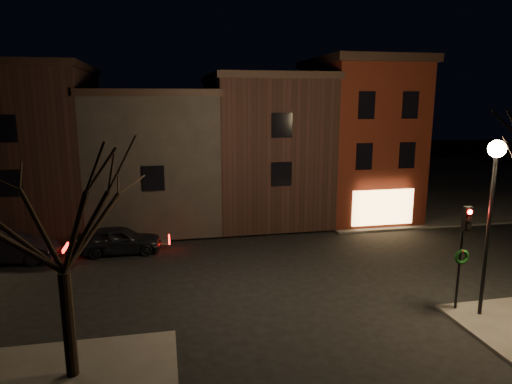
% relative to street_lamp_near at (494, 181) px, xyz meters
% --- Properties ---
extents(ground, '(120.00, 120.00, 0.00)m').
position_rel_street_lamp_near_xyz_m(ground, '(-6.20, 6.00, -5.18)').
color(ground, black).
rests_on(ground, ground).
extents(sidewalk_far_right, '(30.00, 30.00, 0.12)m').
position_rel_street_lamp_near_xyz_m(sidewalk_far_right, '(13.80, 26.00, -5.12)').
color(sidewalk_far_right, '#2D2B28').
rests_on(sidewalk_far_right, ground).
extents(corner_building, '(6.50, 8.50, 10.50)m').
position_rel_street_lamp_near_xyz_m(corner_building, '(1.80, 15.47, 0.22)').
color(corner_building, '#4F180E').
rests_on(corner_building, ground).
extents(row_building_a, '(7.30, 10.30, 9.40)m').
position_rel_street_lamp_near_xyz_m(row_building_a, '(-4.70, 16.50, -0.34)').
color(row_building_a, black).
rests_on(row_building_a, ground).
extents(row_building_b, '(7.80, 10.30, 8.40)m').
position_rel_street_lamp_near_xyz_m(row_building_b, '(-11.95, 16.50, -0.85)').
color(row_building_b, black).
rests_on(row_building_b, ground).
extents(row_building_c, '(7.30, 10.30, 9.90)m').
position_rel_street_lamp_near_xyz_m(row_building_c, '(-19.20, 16.50, -0.09)').
color(row_building_c, black).
rests_on(row_building_c, ground).
extents(street_lamp_near, '(0.60, 0.60, 6.48)m').
position_rel_street_lamp_near_xyz_m(street_lamp_near, '(0.00, 0.00, 0.00)').
color(street_lamp_near, black).
rests_on(street_lamp_near, sidewalk_near_right).
extents(traffic_signal, '(0.58, 0.38, 4.05)m').
position_rel_street_lamp_near_xyz_m(traffic_signal, '(-0.60, 0.49, -2.37)').
color(traffic_signal, black).
rests_on(traffic_signal, sidewalk_near_right).
extents(bare_tree_left, '(5.60, 5.60, 7.50)m').
position_rel_street_lamp_near_xyz_m(bare_tree_left, '(-14.20, -1.00, 0.25)').
color(bare_tree_left, black).
rests_on(bare_tree_left, sidewalk_near_left).
extents(parked_car_a, '(4.33, 1.81, 1.46)m').
position_rel_street_lamp_near_xyz_m(parked_car_a, '(-13.79, 10.12, -4.45)').
color(parked_car_a, black).
rests_on(parked_car_a, ground).
extents(parked_car_b, '(4.64, 2.07, 1.48)m').
position_rel_street_lamp_near_xyz_m(parked_car_b, '(-19.00, 9.75, -4.44)').
color(parked_car_b, black).
rests_on(parked_car_b, ground).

